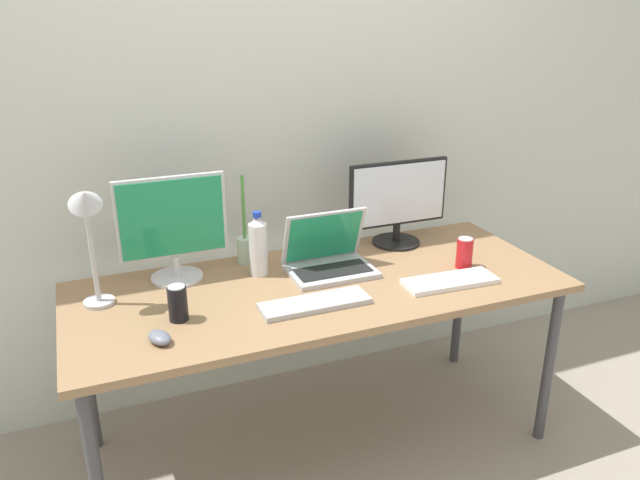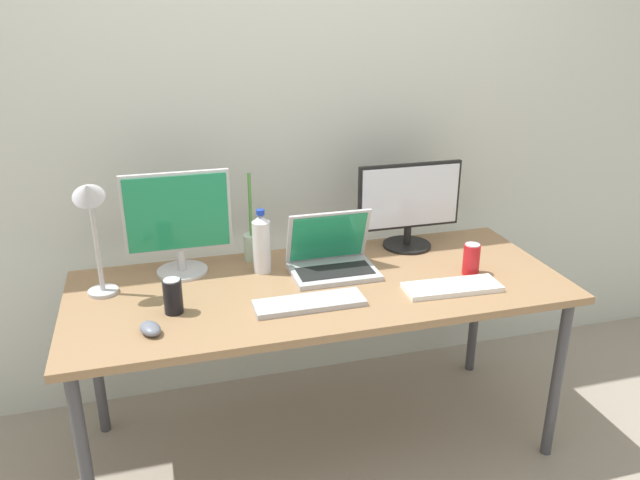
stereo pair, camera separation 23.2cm
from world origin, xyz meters
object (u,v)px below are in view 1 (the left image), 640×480
(laptop_silver, at_px, (328,258))
(water_bottle, at_px, (258,246))
(soda_can_by_laptop, at_px, (464,253))
(monitor_left, at_px, (173,226))
(mouse_by_keyboard, at_px, (160,337))
(monitor_center, at_px, (398,201))
(work_desk, at_px, (320,297))
(keyboard_main, at_px, (315,303))
(soda_can_near_keyboard, at_px, (178,303))
(keyboard_aux, at_px, (450,281))
(desk_lamp, at_px, (88,224))
(bamboo_vase, at_px, (245,246))

(laptop_silver, relative_size, water_bottle, 1.29)
(laptop_silver, height_order, soda_can_by_laptop, laptop_silver)
(monitor_left, relative_size, mouse_by_keyboard, 4.24)
(monitor_center, distance_m, mouse_by_keyboard, 1.22)
(work_desk, height_order, keyboard_main, keyboard_main)
(soda_can_by_laptop, bearing_deg, water_bottle, 162.67)
(keyboard_main, xyz_separation_m, mouse_by_keyboard, (-0.55, -0.05, 0.01))
(soda_can_near_keyboard, distance_m, soda_can_by_laptop, 1.15)
(work_desk, relative_size, keyboard_aux, 5.17)
(laptop_silver, xyz_separation_m, mouse_by_keyboard, (-0.71, -0.32, -0.04))
(laptop_silver, height_order, soda_can_near_keyboard, laptop_silver)
(work_desk, bearing_deg, monitor_center, 29.19)
(keyboard_main, bearing_deg, keyboard_aux, -2.32)
(monitor_center, relative_size, mouse_by_keyboard, 4.75)
(monitor_left, height_order, desk_lamp, desk_lamp)
(monitor_center, bearing_deg, work_desk, -150.81)
(monitor_left, height_order, soda_can_by_laptop, monitor_left)
(monitor_left, relative_size, water_bottle, 1.58)
(mouse_by_keyboard, bearing_deg, soda_can_near_keyboard, 35.99)
(mouse_by_keyboard, bearing_deg, laptop_silver, 2.85)
(laptop_silver, bearing_deg, bamboo_vase, 144.14)
(work_desk, xyz_separation_m, water_bottle, (-0.19, 0.17, 0.18))
(soda_can_by_laptop, bearing_deg, soda_can_near_keyboard, -179.30)
(soda_can_by_laptop, relative_size, desk_lamp, 0.27)
(soda_can_near_keyboard, bearing_deg, monitor_left, 81.17)
(keyboard_main, height_order, water_bottle, water_bottle)
(monitor_center, xyz_separation_m, desk_lamp, (-1.27, -0.17, 0.12))
(mouse_by_keyboard, xyz_separation_m, soda_can_by_laptop, (1.24, 0.14, 0.04))
(keyboard_main, distance_m, keyboard_aux, 0.55)
(laptop_silver, xyz_separation_m, keyboard_main, (-0.16, -0.27, -0.05))
(monitor_center, relative_size, keyboard_main, 1.16)
(laptop_silver, xyz_separation_m, water_bottle, (-0.27, 0.07, 0.06))
(water_bottle, bearing_deg, monitor_left, 166.33)
(water_bottle, relative_size, desk_lamp, 0.55)
(monitor_center, xyz_separation_m, soda_can_by_laptop, (0.13, -0.34, -0.14))
(work_desk, height_order, soda_can_near_keyboard, soda_can_near_keyboard)
(laptop_silver, relative_size, soda_can_near_keyboard, 2.67)
(monitor_left, bearing_deg, keyboard_aux, -24.34)
(laptop_silver, xyz_separation_m, soda_can_by_laptop, (0.52, -0.17, 0.01))
(work_desk, bearing_deg, mouse_by_keyboard, -161.28)
(water_bottle, distance_m, soda_can_near_keyboard, 0.45)
(monitor_center, relative_size, bamboo_vase, 1.24)
(mouse_by_keyboard, relative_size, soda_can_by_laptop, 0.77)
(keyboard_aux, bearing_deg, water_bottle, 153.81)
(work_desk, relative_size, soda_can_near_keyboard, 14.97)
(laptop_silver, relative_size, desk_lamp, 0.72)
(work_desk, xyz_separation_m, soda_can_by_laptop, (0.60, -0.07, 0.12))
(keyboard_main, relative_size, soda_can_by_laptop, 3.15)
(monitor_left, distance_m, laptop_silver, 0.62)
(work_desk, relative_size, water_bottle, 7.25)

